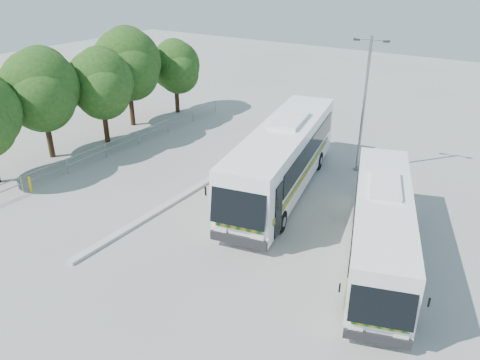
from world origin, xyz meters
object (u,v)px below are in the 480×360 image
Objects in this scene: tree_far_c at (101,82)px; lamppost at (364,100)px; coach_adjacent at (381,226)px; bollard at (30,184)px; tree_far_b at (41,88)px; tree_far_d at (128,63)px; tree_far_e at (176,66)px; coach_main at (283,157)px.

lamppost is (16.41, 5.03, 0.14)m from tree_far_c.
bollard is (-18.11, -4.27, -1.19)m from coach_adjacent.
tree_far_d reaches higher than tree_far_b.
coach_adjacent is (21.72, -7.23, -3.15)m from tree_far_d.
tree_far_d reaches higher than tree_far_c.
tree_far_c is at bearing 77.09° from tree_far_b.
tree_far_e is 0.44× the size of coach_main.
bollard is (-13.98, -12.83, -3.92)m from lamppost.
tree_far_b reaches higher than tree_far_e.
tree_far_b is at bearing -87.77° from tree_far_d.
bollard is at bearing -145.42° from lamppost.
coach_main is 1.22× the size of coach_adjacent.
lamppost is at bearing 17.04° from tree_far_c.
tree_far_e reaches higher than coach_adjacent.
tree_far_e is at bearing 138.57° from coach_main.
tree_far_c is 0.59× the size of coach_adjacent.
tree_far_e is 17.22m from lamppost.
lamppost is (17.30, 8.93, -0.17)m from tree_far_b.
tree_far_d is 0.92× the size of lamppost.
tree_far_b is 7.27× the size of bollard.
coach_main reaches higher than bollard.
lamppost reaches higher than tree_far_b.
tree_far_c is 0.81× the size of lamppost.
tree_far_d is 23.11m from coach_adjacent.
tree_far_e is at bearing 93.54° from tree_far_c.
tree_far_c is 1.10× the size of tree_far_e.
bollard is (3.61, -11.50, -4.34)m from tree_far_d.
tree_far_c reaches higher than coach_main.
coach_main is at bearing -13.62° from tree_far_d.
tree_far_e is 16.67m from coach_main.
lamppost reaches higher than tree_far_c.
tree_far_c is 21.00m from coach_adjacent.
coach_adjacent is (20.53, -3.53, -2.59)m from tree_far_c.
bollard is (2.42, -7.80, -3.78)m from tree_far_c.
coach_adjacent is at bearing -9.75° from tree_far_c.
tree_far_b is 0.63× the size of coach_adjacent.
coach_main is at bearing 34.33° from bollard.
lamppost is (-4.13, 8.56, 2.73)m from coach_adjacent.
tree_far_b is 1.17× the size of tree_far_e.
tree_far_c is 9.00m from bollard.
tree_far_b is 0.87× the size of lamppost.
bollard is at bearing 174.89° from coach_adjacent.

